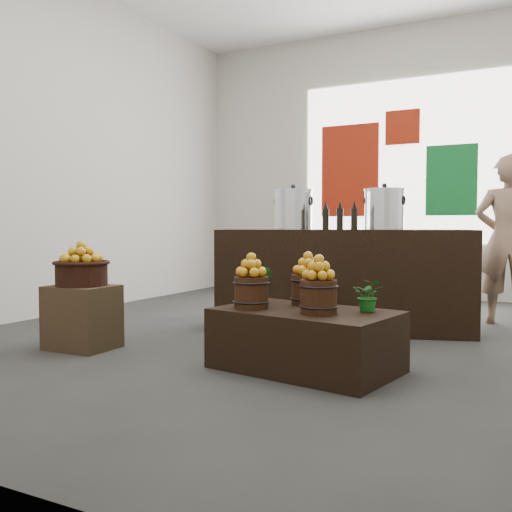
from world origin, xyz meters
The scene contains 23 objects.
ground centered at (0.00, 0.00, 0.00)m, with size 7.00×7.00×0.00m, color #353533.
back_wall centered at (0.00, 3.50, 2.00)m, with size 6.00×0.04×4.00m, color beige.
back_opening centered at (0.30, 3.48, 2.00)m, with size 3.20×0.02×2.40m, color white.
deco_red_left centered at (-0.60, 3.47, 1.90)m, with size 0.90×0.04×1.40m, color #981F0B.
deco_green_right centered at (0.90, 3.47, 1.70)m, with size 0.70×0.04×1.00m, color #106828.
deco_red_upper centered at (0.20, 3.47, 2.50)m, with size 0.50×0.04×0.50m, color #981F0B.
crate centered at (-1.36, -1.41, 0.27)m, with size 0.54×0.44×0.54m, color brown.
wicker_basket centered at (-1.36, -1.41, 0.64)m, with size 0.43×0.43×0.20m, color black.
apples_in_basket centered at (-1.36, -1.41, 0.83)m, with size 0.34×0.34×0.18m, color #A41205, non-canonical shape.
display_table centered at (0.61, -1.21, 0.22)m, with size 1.27×0.78×0.44m, color black.
apple_bucket_front_left centered at (0.22, -1.32, 0.56)m, with size 0.25×0.25×0.23m, color #3B1A10.
apples_in_bucket_front_left centered at (0.22, -1.32, 0.76)m, with size 0.19×0.19×0.17m, color #A41205, non-canonical shape.
apple_bucket_front_right centered at (0.76, -1.33, 0.56)m, with size 0.25×0.25×0.23m, color #3B1A10.
apples_in_bucket_front_right centered at (0.76, -1.33, 0.76)m, with size 0.19×0.19×0.17m, color #A41205, non-canonical shape.
apple_bucket_rear centered at (0.52, -0.96, 0.56)m, with size 0.25×0.25×0.23m, color #3B1A10.
apples_in_bucket_rear centered at (0.52, -0.96, 0.76)m, with size 0.19×0.19×0.17m, color #A41205, non-canonical shape.
herb_garnish_right centered at (1.04, -1.10, 0.56)m, with size 0.21×0.18×0.24m, color #125915.
herb_garnish_left centered at (0.16, -1.03, 0.59)m, with size 0.16×0.13×0.29m, color #125915.
counter centered at (0.33, 0.45, 0.51)m, with size 2.48×0.79×1.01m, color black.
stock_pot_left centered at (-0.15, 0.29, 1.20)m, with size 0.38×0.38×0.38m, color silver.
stock_pot_center centered at (0.71, 0.57, 1.20)m, with size 0.38×0.38×0.38m, color silver.
oil_cruets centered at (0.41, 0.22, 1.15)m, with size 0.27×0.07×0.28m, color black, non-canonical shape.
shopper centered at (1.77, 1.60, 0.90)m, with size 0.66×0.43×1.81m, color #8C6D56.
Camera 1 is at (2.18, -5.02, 1.05)m, focal length 40.00 mm.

